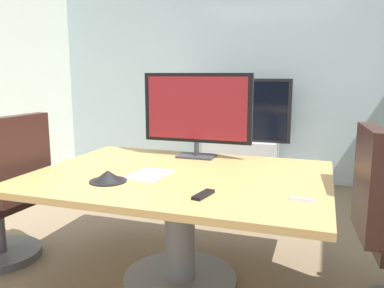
{
  "coord_description": "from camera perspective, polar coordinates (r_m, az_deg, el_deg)",
  "views": [
    {
      "loc": [
        0.98,
        -2.18,
        1.37
      ],
      "look_at": [
        0.13,
        0.34,
        0.89
      ],
      "focal_mm": 36.59,
      "sensor_mm": 36.0,
      "label": 1
    }
  ],
  "objects": [
    {
      "name": "whiteboard_marker",
      "position": [
        2.05,
        15.78,
        -7.85
      ],
      "size": [
        0.13,
        0.04,
        0.02
      ],
      "primitive_type": "cube",
      "rotation": [
        0.0,
        0.0,
        -0.15
      ],
      "color": "silver",
      "rests_on": "conference_table"
    },
    {
      "name": "conference_phone",
      "position": [
        2.37,
        -12.17,
        -4.68
      ],
      "size": [
        0.22,
        0.22,
        0.07
      ],
      "color": "black",
      "rests_on": "conference_table"
    },
    {
      "name": "remote_control",
      "position": [
        2.06,
        1.66,
        -7.39
      ],
      "size": [
        0.08,
        0.18,
        0.02
      ],
      "primitive_type": "cube",
      "rotation": [
        0.0,
        0.0,
        -0.2
      ],
      "color": "black",
      "rests_on": "conference_table"
    },
    {
      "name": "ground_plane",
      "position": [
        2.76,
        -5.07,
        -19.59
      ],
      "size": [
        6.77,
        6.77,
        0.0
      ],
      "primitive_type": "plane",
      "color": "#7A664C"
    },
    {
      "name": "conference_table",
      "position": [
        2.56,
        -1.81,
        -8.06
      ],
      "size": [
        1.86,
        1.38,
        0.74
      ],
      "color": "#B2894C",
      "rests_on": "ground"
    },
    {
      "name": "wall_display_unit",
      "position": [
        4.9,
        7.07,
        -0.75
      ],
      "size": [
        1.2,
        0.36,
        1.31
      ],
      "color": "#B7BABC",
      "rests_on": "ground"
    },
    {
      "name": "wall_back_glass_partition",
      "position": [
        5.16,
        7.89,
        11.31
      ],
      "size": [
        5.36,
        0.1,
        2.95
      ],
      "primitive_type": "cube",
      "color": "#9EB2B7",
      "rests_on": "ground"
    },
    {
      "name": "tv_monitor",
      "position": [
        2.95,
        0.72,
        4.93
      ],
      "size": [
        0.84,
        0.18,
        0.64
      ],
      "color": "#333338",
      "rests_on": "conference_table"
    },
    {
      "name": "office_chair_left",
      "position": [
        3.16,
        -25.32,
        -7.58
      ],
      "size": [
        0.61,
        0.59,
        1.09
      ],
      "rotation": [
        0.0,
        0.0,
        -1.63
      ],
      "color": "#4C4C51",
      "rests_on": "ground"
    },
    {
      "name": "paper_notepad",
      "position": [
        2.49,
        -6.19,
        -4.43
      ],
      "size": [
        0.24,
        0.32,
        0.01
      ],
      "primitive_type": "cube",
      "rotation": [
        0.0,
        0.0,
        -0.12
      ],
      "color": "white",
      "rests_on": "conference_table"
    }
  ]
}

